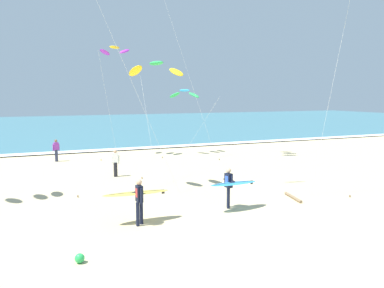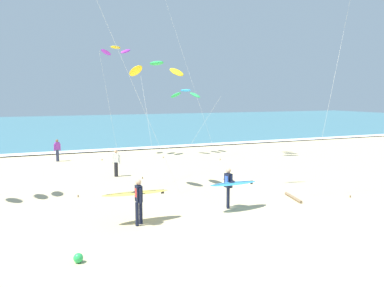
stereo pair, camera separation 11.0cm
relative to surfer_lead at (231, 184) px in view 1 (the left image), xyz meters
name	(u,v)px [view 1 (the left image)]	position (x,y,z in m)	size (l,w,h in m)	color
ground_plane	(257,239)	(-0.93, -3.42, -1.05)	(160.00, 160.00, 0.00)	#CCB789
ocean_water	(67,126)	(-0.93, 49.38, -1.01)	(160.00, 60.00, 0.08)	teal
shoreline_foam	(108,150)	(-0.93, 19.68, -0.96)	(160.00, 1.47, 0.01)	white
surfer_lead	(231,184)	(0.00, 0.00, 0.00)	(2.34, 1.07, 1.71)	black
surfer_trailing	(138,196)	(-4.09, -0.32, 0.00)	(2.56, 0.95, 1.71)	black
kite_arc_golden_near	(114,50)	(-1.03, 16.11, 6.98)	(2.70, 2.63, 8.37)	purple
kite_arc_cobalt_distant	(185,94)	(4.34, 15.37, 3.78)	(2.66, 4.87, 5.18)	green
kite_arc_emerald_close	(156,69)	(-1.54, 4.95, 4.97)	(2.75, 3.16, 6.40)	yellow
bystander_purple_top	(56,150)	(-5.52, 15.56, -0.24)	(0.48, 0.27, 1.59)	#2D334C
bystander_white_top	(115,163)	(-2.88, 8.56, -0.24)	(0.48, 0.28, 1.59)	black
beach_ball	(80,258)	(-6.60, -3.06, -0.91)	(0.28, 0.28, 0.28)	green
driftwood_log	(293,197)	(3.43, 0.30, -0.98)	(0.13, 0.13, 1.65)	#846B4C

